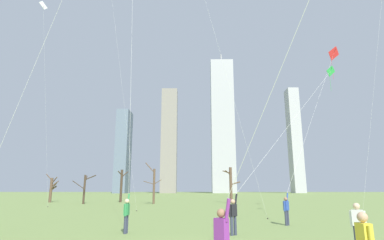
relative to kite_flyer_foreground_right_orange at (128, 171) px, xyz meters
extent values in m
cylinder|color=#33384C|center=(0.17, -0.75, -2.58)|extent=(0.14, 0.14, 0.85)
cylinder|color=#33384C|center=(0.19, -0.53, -2.58)|extent=(0.14, 0.14, 0.85)
cube|color=#338C4C|center=(0.18, -0.64, -1.89)|extent=(0.23, 0.36, 0.54)
sphere|color=beige|center=(0.18, -0.64, -1.50)|extent=(0.22, 0.22, 0.22)
cylinder|color=#338C4C|center=(0.16, -0.85, -1.92)|extent=(0.09, 0.09, 0.55)
cylinder|color=#338C4C|center=(0.20, -0.43, -1.42)|extent=(0.11, 0.21, 0.56)
cylinder|color=silver|center=(-0.60, 2.27, 7.50)|extent=(1.63, 5.41, 17.33)
cube|color=purple|center=(4.18, -8.10, -1.89)|extent=(0.38, 0.39, 0.54)
sphere|color=#9E7051|center=(4.18, -8.10, -1.50)|extent=(0.22, 0.22, 0.22)
cylinder|color=purple|center=(4.04, -7.94, -1.92)|extent=(0.09, 0.09, 0.55)
cylinder|color=purple|center=(4.32, -8.25, -1.42)|extent=(0.20, 0.21, 0.56)
cylinder|color=#33384C|center=(8.86, 2.67, -2.58)|extent=(0.14, 0.14, 0.85)
cylinder|color=#33384C|center=(9.01, 2.83, -2.58)|extent=(0.14, 0.14, 0.85)
cube|color=#2D4CA5|center=(8.94, 2.75, -1.89)|extent=(0.38, 0.38, 0.54)
sphere|color=#9E7051|center=(8.94, 2.75, -1.50)|extent=(0.22, 0.22, 0.22)
cylinder|color=#2D4CA5|center=(8.79, 2.60, -1.92)|extent=(0.09, 0.09, 0.55)
cylinder|color=#2D4CA5|center=(9.08, 2.90, -1.42)|extent=(0.21, 0.21, 0.56)
cube|color=red|center=(17.54, 12.44, 12.42)|extent=(1.38, 0.71, 1.43)
cylinder|color=black|center=(17.54, 12.44, 12.42)|extent=(0.38, 0.34, 0.90)
cylinder|color=red|center=(17.33, 12.63, 10.83)|extent=(0.02, 0.02, 2.11)
cylinder|color=silver|center=(13.31, 7.67, 5.63)|extent=(8.47, 9.55, 13.59)
cylinder|color=#33384C|center=(5.22, -1.22, -2.58)|extent=(0.14, 0.14, 0.85)
cylinder|color=#33384C|center=(5.40, -1.09, -2.58)|extent=(0.14, 0.14, 0.85)
cube|color=black|center=(5.31, -1.16, -1.89)|extent=(0.39, 0.36, 0.54)
sphere|color=tan|center=(5.31, -1.16, -1.50)|extent=(0.22, 0.22, 0.22)
cylinder|color=black|center=(5.14, -1.28, -1.92)|extent=(0.09, 0.09, 0.55)
cylinder|color=black|center=(5.48, -1.03, -1.42)|extent=(0.22, 0.19, 0.56)
cube|color=green|center=(13.99, 6.00, 7.93)|extent=(0.83, 0.38, 0.87)
cylinder|color=black|center=(13.99, 6.00, 7.93)|extent=(0.15, 0.18, 0.56)
cylinder|color=green|center=(13.91, 6.10, 6.98)|extent=(0.02, 0.02, 1.24)
cylinder|color=silver|center=(9.73, 2.49, 3.38)|extent=(8.53, 7.05, 9.10)
cylinder|color=#33384C|center=(9.07, -4.88, -2.58)|extent=(0.14, 0.14, 0.85)
cylinder|color=#33384C|center=(9.26, -5.00, -2.58)|extent=(0.14, 0.14, 0.85)
cube|color=white|center=(9.16, -4.94, -1.89)|extent=(0.39, 0.36, 0.54)
sphere|color=beige|center=(9.16, -4.94, -1.50)|extent=(0.22, 0.22, 0.22)
cylinder|color=white|center=(8.99, -4.82, -1.92)|extent=(0.09, 0.09, 0.55)
cylinder|color=white|center=(9.34, -5.06, -1.92)|extent=(0.09, 0.09, 0.55)
cube|color=yellow|center=(7.12, -9.15, -1.89)|extent=(0.22, 0.35, 0.54)
sphere|color=tan|center=(7.12, -9.15, -1.50)|extent=(0.22, 0.22, 0.22)
cylinder|color=yellow|center=(7.10, -8.94, -1.92)|extent=(0.09, 0.09, 0.55)
cylinder|color=yellow|center=(7.13, -9.36, -1.92)|extent=(0.09, 0.09, 0.55)
cylinder|color=silver|center=(19.07, 8.51, 9.33)|extent=(5.94, 1.10, 24.59)
cylinder|color=#3F3833|center=(16.10, 7.96, -2.97)|extent=(0.10, 0.10, 0.08)
cylinder|color=silver|center=(6.01, 6.38, 7.78)|extent=(5.32, 0.33, 21.49)
cylinder|color=#3F3833|center=(8.67, 6.54, -2.97)|extent=(0.10, 0.10, 0.08)
cube|color=white|center=(-14.63, 16.13, 20.54)|extent=(0.55, 1.08, 1.15)
cylinder|color=black|center=(-14.63, 16.13, 20.54)|extent=(0.29, 0.07, 0.74)
cylinder|color=silver|center=(-14.22, 18.46, 8.79)|extent=(0.84, 4.67, 23.51)
cylinder|color=#3F3833|center=(-13.81, 20.79, -2.97)|extent=(0.10, 0.10, 0.08)
cylinder|color=silver|center=(-4.22, 14.85, 9.28)|extent=(4.20, 1.01, 24.51)
cylinder|color=#3F3833|center=(-2.12, 14.35, -2.97)|extent=(0.10, 0.10, 0.08)
cylinder|color=brown|center=(8.95, 31.17, -0.35)|extent=(0.43, 0.43, 5.32)
cylinder|color=brown|center=(8.38, 31.35, 1.62)|extent=(1.24, 0.52, 0.49)
cylinder|color=brown|center=(9.67, 31.21, -0.08)|extent=(1.49, 0.26, 0.59)
cylinder|color=brown|center=(8.50, 30.81, 1.49)|extent=(1.05, 0.88, 0.61)
cylinder|color=brown|center=(8.53, 30.70, 1.47)|extent=(1.00, 1.10, 0.66)
cylinder|color=brown|center=(-19.49, 33.28, -1.11)|extent=(0.43, 0.43, 3.80)
cylinder|color=brown|center=(-18.93, 32.89, 0.37)|extent=(1.27, 0.94, 1.16)
cylinder|color=brown|center=(-18.80, 32.74, -0.47)|extent=(1.57, 1.28, 1.31)
cylinder|color=brown|center=(-20.20, 33.75, 0.92)|extent=(1.58, 1.11, 1.14)
cylinder|color=brown|center=(-18.84, 33.02, -0.15)|extent=(1.43, 0.68, 0.97)
cylinder|color=brown|center=(-19.00, 33.12, -0.82)|extent=(1.13, 0.54, 0.79)
cylinder|color=#423326|center=(-8.41, 33.86, -0.44)|extent=(0.39, 0.39, 5.14)
cylinder|color=#423326|center=(-8.04, 34.32, 1.40)|extent=(0.93, 1.11, 1.00)
cylinder|color=#423326|center=(-8.05, 34.29, 1.36)|extent=(0.87, 1.00, 1.03)
cylinder|color=#423326|center=(-8.63, 33.48, 1.56)|extent=(0.63, 0.92, 0.71)
cylinder|color=#423326|center=(-12.30, 28.13, -0.98)|extent=(0.29, 0.29, 4.05)
cylinder|color=#423326|center=(-13.04, 27.72, -0.38)|extent=(1.57, 0.93, 1.24)
cylinder|color=#423326|center=(-11.48, 27.95, 0.67)|extent=(1.71, 0.52, 0.74)
cylinder|color=#423326|center=(-12.49, 29.03, 0.44)|extent=(0.51, 1.88, 1.09)
cylinder|color=#423326|center=(-12.14, 27.57, -0.97)|extent=(0.41, 1.17, 0.41)
cylinder|color=brown|center=(-2.43, 28.72, -0.53)|extent=(0.31, 0.31, 4.95)
cylinder|color=brown|center=(-3.21, 28.81, -0.05)|extent=(1.59, 0.27, 0.54)
cylinder|color=brown|center=(-1.91, 28.73, 0.07)|extent=(1.10, 0.11, 0.70)
cylinder|color=brown|center=(-3.15, 29.07, 2.14)|extent=(1.58, 0.87, 1.58)
cube|color=#B2B2B7|center=(17.83, 138.59, 31.70)|extent=(11.84, 8.80, 69.43)
cylinder|color=#99999E|center=(17.83, 138.59, 68.78)|extent=(0.80, 0.80, 4.72)
cube|color=gray|center=(-9.60, 135.23, 23.22)|extent=(7.86, 6.88, 52.46)
cube|color=#B2B2B7|center=(56.05, 142.43, 24.49)|extent=(5.64, 7.82, 54.99)
cube|color=slate|center=(-32.32, 133.98, 17.32)|extent=(5.91, 11.82, 40.66)
camera|label=1|loc=(3.54, -15.98, -0.91)|focal=28.35mm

